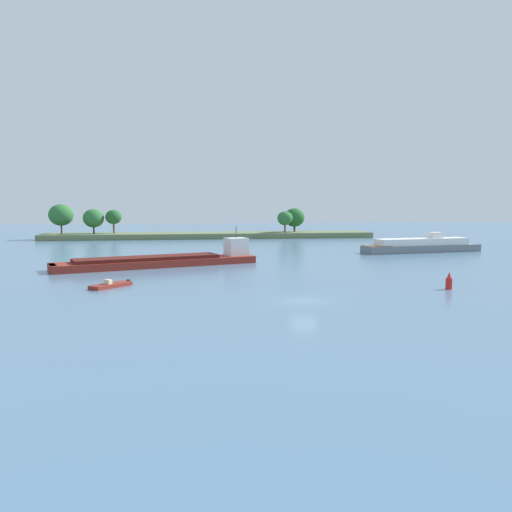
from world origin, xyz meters
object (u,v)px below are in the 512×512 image
object	(u,v)px
small_motorboat	(111,285)
channel_buoy_red	(449,282)
cargo_barge	(164,260)
white_riverboat	(421,246)

from	to	relation	value
small_motorboat	channel_buoy_red	distance (m)	37.16
small_motorboat	cargo_barge	world-z (taller)	cargo_barge
white_riverboat	small_motorboat	bearing A→B (deg)	-147.33
small_motorboat	channel_buoy_red	size ratio (longest dim) A/B	2.50
cargo_barge	white_riverboat	size ratio (longest dim) A/B	1.22
small_motorboat	cargo_barge	distance (m)	19.79
cargo_barge	small_motorboat	bearing A→B (deg)	-105.36
cargo_barge	channel_buoy_red	world-z (taller)	cargo_barge
cargo_barge	channel_buoy_red	bearing A→B (deg)	-39.55
small_motorboat	white_riverboat	size ratio (longest dim) A/B	0.19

